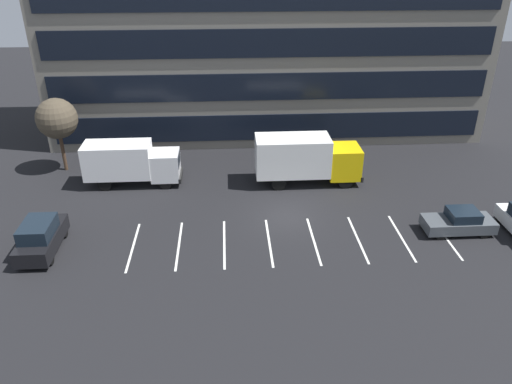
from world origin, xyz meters
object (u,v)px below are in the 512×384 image
box_truck_white (130,162)px  bare_tree (57,119)px  box_truck_yellow (306,158)px  sedan_charcoal (459,222)px  suv_black (41,237)px

box_truck_white → bare_tree: size_ratio=1.20×
box_truck_white → bare_tree: bearing=152.9°
box_truck_white → box_truck_yellow: box_truck_yellow is taller
sedan_charcoal → bare_tree: size_ratio=0.74×
box_truck_white → sedan_charcoal: (21.95, -8.32, -1.12)m
box_truck_white → suv_black: size_ratio=1.55×
suv_black → sedan_charcoal: size_ratio=1.04×
suv_black → bare_tree: bearing=99.0°
box_truck_white → bare_tree: 7.01m
sedan_charcoal → box_truck_white: bearing=159.2°
box_truck_yellow → suv_black: size_ratio=1.74×
box_truck_white → box_truck_yellow: bearing=-2.5°
box_truck_white → sedan_charcoal: size_ratio=1.62×
box_truck_yellow → suv_black: box_truck_yellow is taller
box_truck_yellow → sedan_charcoal: size_ratio=1.82×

